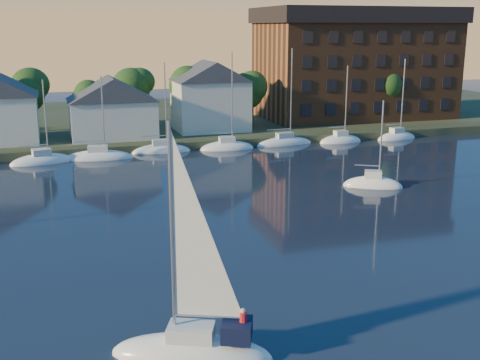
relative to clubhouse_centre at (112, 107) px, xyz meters
name	(u,v)px	position (x,y,z in m)	size (l,w,h in m)	color
ground	(357,342)	(6.00, -57.00, -5.13)	(260.00, 260.00, 0.00)	black
shoreline_land	(139,123)	(6.00, 18.00, -5.13)	(160.00, 50.00, 2.00)	#343B22
wooden_dock	(165,149)	(6.00, -5.00, -5.13)	(120.00, 3.00, 1.00)	brown
clubhouse_centre	(112,107)	(0.00, 0.00, 0.00)	(11.55, 8.40, 8.08)	white
clubhouse_east	(210,95)	(14.00, 2.00, 0.87)	(10.50, 8.40, 9.80)	white
condo_block	(355,63)	(40.00, 7.95, 4.66)	(31.00, 17.00, 17.40)	brown
tree_line	(163,85)	(8.00, 6.00, 2.04)	(93.40, 5.40, 8.90)	#362218
moored_fleet	(138,155)	(2.00, -8.00, -5.03)	(79.50, 2.40, 12.05)	white
hero_sailboat	(194,346)	(-2.12, -55.81, -4.59)	(8.22, 5.39, 12.52)	white
drifting_sailboat_right	(373,186)	(22.08, -30.23, -5.04)	(6.07, 4.47, 9.67)	white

